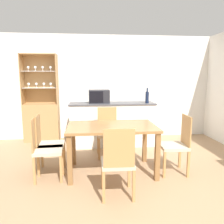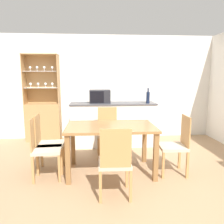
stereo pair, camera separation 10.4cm
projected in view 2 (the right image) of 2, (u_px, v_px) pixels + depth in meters
ground_plane at (125, 186)px, 3.12m from camera, size 18.00×18.00×0.00m
wall_back at (111, 87)px, 5.51m from camera, size 6.80×0.06×2.55m
kitchen_counter at (113, 124)px, 4.95m from camera, size 1.90×0.57×0.97m
display_cabinet at (43, 115)px, 5.30m from camera, size 0.82×0.34×2.06m
dining_table at (111, 132)px, 3.49m from camera, size 1.40×0.87×0.78m
dining_chair_side_right_near at (176, 145)px, 3.47m from camera, size 0.44×0.44×0.94m
dining_chair_side_left_far at (48, 143)px, 3.57m from camera, size 0.44×0.44×0.94m
dining_chair_head_near at (115, 162)px, 2.78m from camera, size 0.42×0.42×0.94m
dining_chair_side_left_near at (44, 148)px, 3.32m from camera, size 0.44×0.44×0.94m
dining_chair_head_far at (108, 132)px, 4.27m from camera, size 0.42×0.42×0.94m
microwave at (100, 96)px, 4.85m from camera, size 0.45×0.37×0.29m
wine_bottle at (148, 97)px, 4.75m from camera, size 0.08×0.08×0.34m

